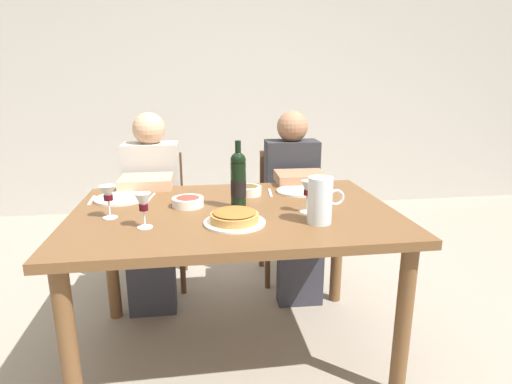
{
  "coord_description": "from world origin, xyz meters",
  "views": [
    {
      "loc": [
        -0.17,
        -1.86,
        1.35
      ],
      "look_at": [
        0.1,
        -0.03,
        0.85
      ],
      "focal_mm": 29.18,
      "sensor_mm": 36.0,
      "label": 1
    }
  ],
  "objects_px": {
    "olive_bowl": "(249,190)",
    "diner_left": "(152,203)",
    "diner_right": "(294,198)",
    "dining_table": "(234,228)",
    "baked_tart": "(235,217)",
    "dinner_plate_right_setting": "(120,198)",
    "wine_glass_left_diner": "(307,190)",
    "wine_glass_right_diner": "(143,204)",
    "salad_bowl": "(188,201)",
    "chair_left": "(156,210)",
    "wine_glass_centre": "(108,195)",
    "chair_right": "(287,205)",
    "wine_bottle": "(238,181)",
    "water_pitcher": "(320,203)",
    "dinner_plate_left_setting": "(297,191)"
  },
  "relations": [
    {
      "from": "dining_table",
      "to": "olive_bowl",
      "type": "relative_size",
      "value": 11.47
    },
    {
      "from": "wine_glass_centre",
      "to": "dinner_plate_right_setting",
      "type": "relative_size",
      "value": 0.57
    },
    {
      "from": "salad_bowl",
      "to": "wine_glass_left_diner",
      "type": "bearing_deg",
      "value": -17.9
    },
    {
      "from": "wine_glass_left_diner",
      "to": "wine_glass_right_diner",
      "type": "height_order",
      "value": "wine_glass_left_diner"
    },
    {
      "from": "olive_bowl",
      "to": "diner_left",
      "type": "bearing_deg",
      "value": 143.24
    },
    {
      "from": "dinner_plate_right_setting",
      "to": "diner_left",
      "type": "relative_size",
      "value": 0.22
    },
    {
      "from": "wine_bottle",
      "to": "dinner_plate_right_setting",
      "type": "height_order",
      "value": "wine_bottle"
    },
    {
      "from": "chair_left",
      "to": "chair_right",
      "type": "bearing_deg",
      "value": 179.4
    },
    {
      "from": "chair_right",
      "to": "diner_left",
      "type": "bearing_deg",
      "value": 15.47
    },
    {
      "from": "wine_glass_left_diner",
      "to": "dinner_plate_right_setting",
      "type": "bearing_deg",
      "value": 158.87
    },
    {
      "from": "baked_tart",
      "to": "chair_left",
      "type": "xyz_separation_m",
      "value": [
        -0.43,
        1.09,
        -0.29
      ]
    },
    {
      "from": "wine_bottle",
      "to": "diner_left",
      "type": "relative_size",
      "value": 0.28
    },
    {
      "from": "wine_glass_right_diner",
      "to": "diner_left",
      "type": "bearing_deg",
      "value": 94.24
    },
    {
      "from": "chair_right",
      "to": "diner_right",
      "type": "relative_size",
      "value": 0.75
    },
    {
      "from": "baked_tart",
      "to": "olive_bowl",
      "type": "relative_size",
      "value": 2.01
    },
    {
      "from": "dinner_plate_right_setting",
      "to": "diner_left",
      "type": "bearing_deg",
      "value": 75.18
    },
    {
      "from": "olive_bowl",
      "to": "wine_glass_centre",
      "type": "xyz_separation_m",
      "value": [
        -0.66,
        -0.29,
        0.08
      ]
    },
    {
      "from": "salad_bowl",
      "to": "wine_glass_right_diner",
      "type": "relative_size",
      "value": 1.03
    },
    {
      "from": "baked_tart",
      "to": "dinner_plate_right_setting",
      "type": "height_order",
      "value": "baked_tart"
    },
    {
      "from": "wine_glass_centre",
      "to": "baked_tart",
      "type": "bearing_deg",
      "value": -16.02
    },
    {
      "from": "wine_glass_left_diner",
      "to": "dinner_plate_left_setting",
      "type": "bearing_deg",
      "value": 83.1
    },
    {
      "from": "diner_left",
      "to": "diner_right",
      "type": "height_order",
      "value": "same"
    },
    {
      "from": "dining_table",
      "to": "dinner_plate_right_setting",
      "type": "xyz_separation_m",
      "value": [
        -0.56,
        0.26,
        0.1
      ]
    },
    {
      "from": "chair_left",
      "to": "diner_left",
      "type": "height_order",
      "value": "diner_left"
    },
    {
      "from": "dining_table",
      "to": "chair_left",
      "type": "bearing_deg",
      "value": 116.56
    },
    {
      "from": "wine_glass_centre",
      "to": "olive_bowl",
      "type": "bearing_deg",
      "value": 23.58
    },
    {
      "from": "wine_glass_centre",
      "to": "dinner_plate_left_setting",
      "type": "xyz_separation_m",
      "value": [
        0.93,
        0.31,
        -0.1
      ]
    },
    {
      "from": "wine_glass_right_diner",
      "to": "diner_right",
      "type": "height_order",
      "value": "diner_right"
    },
    {
      "from": "dining_table",
      "to": "baked_tart",
      "type": "xyz_separation_m",
      "value": [
        -0.02,
        -0.19,
        0.12
      ]
    },
    {
      "from": "olive_bowl",
      "to": "diner_right",
      "type": "height_order",
      "value": "diner_right"
    },
    {
      "from": "wine_glass_centre",
      "to": "diner_right",
      "type": "bearing_deg",
      "value": 34.3
    },
    {
      "from": "wine_bottle",
      "to": "wine_glass_left_diner",
      "type": "distance_m",
      "value": 0.32
    },
    {
      "from": "wine_bottle",
      "to": "chair_right",
      "type": "bearing_deg",
      "value": 63.51
    },
    {
      "from": "diner_left",
      "to": "olive_bowl",
      "type": "bearing_deg",
      "value": 143.8
    },
    {
      "from": "olive_bowl",
      "to": "diner_left",
      "type": "relative_size",
      "value": 0.11
    },
    {
      "from": "baked_tart",
      "to": "diner_left",
      "type": "height_order",
      "value": "diner_left"
    },
    {
      "from": "salad_bowl",
      "to": "wine_glass_right_diner",
      "type": "distance_m",
      "value": 0.34
    },
    {
      "from": "water_pitcher",
      "to": "wine_glass_right_diner",
      "type": "height_order",
      "value": "water_pitcher"
    },
    {
      "from": "chair_left",
      "to": "dining_table",
      "type": "bearing_deg",
      "value": 117.12
    },
    {
      "from": "wine_glass_left_diner",
      "to": "wine_glass_centre",
      "type": "xyz_separation_m",
      "value": [
        -0.88,
        0.05,
        -0.0
      ]
    },
    {
      "from": "diner_left",
      "to": "wine_glass_centre",
      "type": "bearing_deg",
      "value": 82.13
    },
    {
      "from": "dinner_plate_right_setting",
      "to": "diner_right",
      "type": "height_order",
      "value": "diner_right"
    },
    {
      "from": "chair_right",
      "to": "dinner_plate_right_setting",
      "type": "bearing_deg",
      "value": 33.6
    },
    {
      "from": "chair_right",
      "to": "diner_right",
      "type": "distance_m",
      "value": 0.26
    },
    {
      "from": "dining_table",
      "to": "baked_tart",
      "type": "bearing_deg",
      "value": -94.71
    },
    {
      "from": "chair_right",
      "to": "dining_table",
      "type": "bearing_deg",
      "value": 64.69
    },
    {
      "from": "baked_tart",
      "to": "wine_glass_right_diner",
      "type": "height_order",
      "value": "wine_glass_right_diner"
    },
    {
      "from": "wine_glass_left_diner",
      "to": "wine_glass_right_diner",
      "type": "relative_size",
      "value": 1.02
    },
    {
      "from": "water_pitcher",
      "to": "diner_right",
      "type": "bearing_deg",
      "value": 83.38
    },
    {
      "from": "olive_bowl",
      "to": "dinner_plate_right_setting",
      "type": "relative_size",
      "value": 0.51
    }
  ]
}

